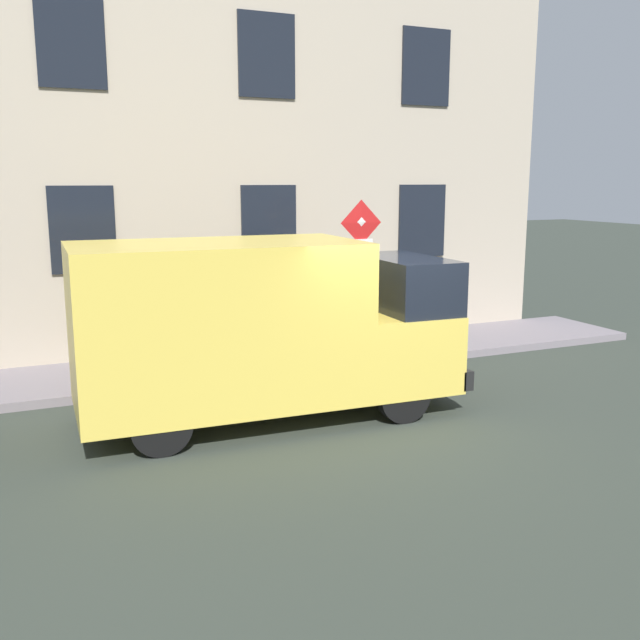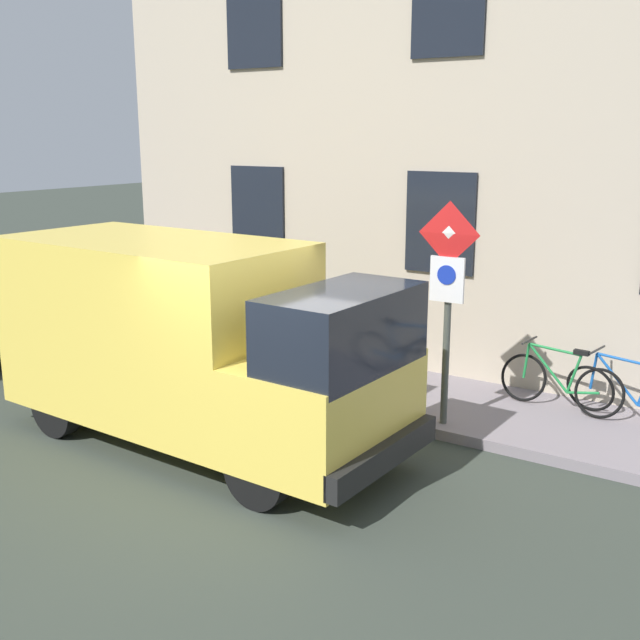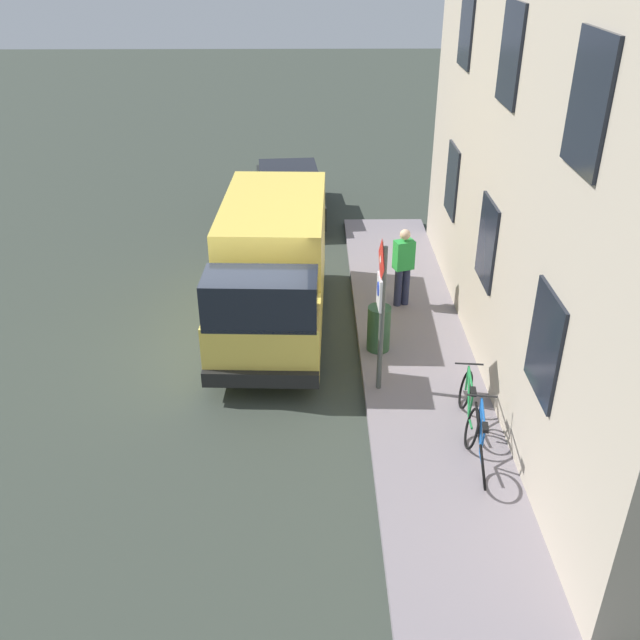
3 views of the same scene
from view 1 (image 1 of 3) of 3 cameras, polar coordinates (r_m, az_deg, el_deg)
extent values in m
plane|color=#353D34|center=(10.40, 4.39, -7.53)|extent=(80.00, 80.00, 0.00)
cube|color=gray|center=(13.27, -2.39, -3.09)|extent=(2.15, 14.40, 0.14)
cube|color=#BCAD97|center=(14.21, -4.68, 13.21)|extent=(0.70, 12.40, 7.71)
cube|color=black|center=(15.37, 8.08, 7.80)|extent=(0.06, 1.10, 1.50)
cube|color=black|center=(13.88, -4.08, 7.54)|extent=(0.06, 1.10, 1.50)
cube|color=black|center=(13.12, -18.33, 6.82)|extent=(0.06, 1.10, 1.50)
cube|color=black|center=(15.51, 8.40, 19.25)|extent=(0.06, 1.10, 1.50)
cube|color=black|center=(14.03, -4.26, 20.21)|extent=(0.06, 1.10, 1.50)
cube|color=black|center=(13.29, -19.18, 20.19)|extent=(0.06, 1.10, 1.50)
cylinder|color=#474C47|center=(12.65, 3.11, 2.74)|extent=(0.09, 0.09, 2.69)
pyramid|color=silver|center=(12.47, 3.34, 7.66)|extent=(0.05, 0.50, 0.50)
pyramid|color=red|center=(12.48, 3.32, 7.66)|extent=(0.03, 0.56, 0.56)
cube|color=white|center=(12.53, 3.26, 5.16)|extent=(0.05, 0.44, 0.56)
cylinder|color=#1933B2|center=(12.51, 3.32, 5.42)|extent=(0.02, 0.24, 0.24)
cube|color=#EDCD50|center=(9.77, -8.05, -0.25)|extent=(2.14, 3.87, 2.18)
cube|color=#EDCD50|center=(10.78, 5.57, -2.05)|extent=(2.05, 1.47, 1.10)
cube|color=black|center=(10.71, 6.66, 2.74)|extent=(1.96, 1.05, 0.84)
cube|color=black|center=(11.23, 8.95, -3.56)|extent=(2.00, 0.23, 0.28)
cylinder|color=black|center=(11.57, 2.49, -3.62)|extent=(0.25, 0.77, 0.76)
cylinder|color=black|center=(10.05, 6.63, -5.96)|extent=(0.25, 0.77, 0.76)
cylinder|color=black|center=(10.69, -14.08, -5.19)|extent=(0.25, 0.77, 0.76)
cylinder|color=black|center=(9.02, -12.52, -8.15)|extent=(0.25, 0.77, 0.76)
torus|color=black|center=(14.74, 5.63, -0.11)|extent=(0.25, 0.68, 0.66)
torus|color=black|center=(15.15, 9.34, 0.10)|extent=(0.25, 0.68, 0.66)
cylinder|color=#1856AC|center=(14.83, 6.86, 0.74)|extent=(0.12, 0.60, 0.60)
cylinder|color=#1856AC|center=(14.81, 7.16, 1.79)|extent=(0.14, 0.72, 0.07)
cylinder|color=#1856AC|center=(14.97, 8.15, 0.74)|extent=(0.06, 0.19, 0.55)
cylinder|color=#1856AC|center=(15.07, 8.60, -0.10)|extent=(0.10, 0.43, 0.12)
cylinder|color=#1856AC|center=(14.71, 5.74, 0.84)|extent=(0.05, 0.09, 0.50)
cube|color=black|center=(14.95, 8.44, 1.93)|extent=(0.11, 0.21, 0.06)
cylinder|color=#262626|center=(14.67, 5.85, 1.99)|extent=(0.46, 0.10, 0.03)
torus|color=black|center=(14.31, 2.55, -0.41)|extent=(0.25, 0.67, 0.65)
torus|color=black|center=(14.71, 6.38, -0.15)|extent=(0.25, 0.67, 0.65)
cylinder|color=#1F833F|center=(14.39, 3.81, 0.48)|extent=(0.10, 0.60, 0.60)
cylinder|color=#1F833F|center=(14.37, 4.11, 1.57)|extent=(0.11, 0.73, 0.07)
cylinder|color=#1F833F|center=(14.53, 5.14, 0.50)|extent=(0.05, 0.19, 0.55)
cylinder|color=#1F833F|center=(14.63, 5.62, -0.36)|extent=(0.08, 0.43, 0.12)
cylinder|color=#1F833F|center=(14.27, 2.65, 0.57)|extent=(0.04, 0.09, 0.50)
cube|color=black|center=(14.51, 5.43, 1.73)|extent=(0.10, 0.21, 0.06)
cylinder|color=#262626|center=(14.23, 2.76, 1.76)|extent=(0.46, 0.08, 0.03)
cylinder|color=#262B47|center=(12.56, -11.67, -1.80)|extent=(0.16, 0.16, 0.85)
cylinder|color=#262B47|center=(12.41, -11.24, -1.94)|extent=(0.16, 0.16, 0.85)
cube|color=green|center=(12.34, -11.59, 1.46)|extent=(0.46, 0.37, 0.62)
sphere|color=beige|center=(12.28, -11.67, 3.53)|extent=(0.22, 0.22, 0.22)
cylinder|color=#2D5133|center=(12.38, -2.55, -1.65)|extent=(0.44, 0.44, 0.90)
camera|label=2|loc=(9.76, 51.76, 9.62)|focal=42.87mm
camera|label=3|loc=(19.19, 35.84, 20.80)|focal=39.47mm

